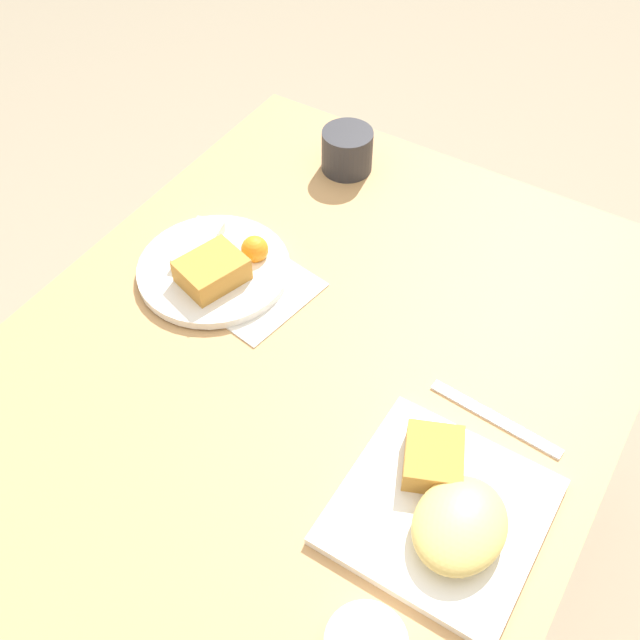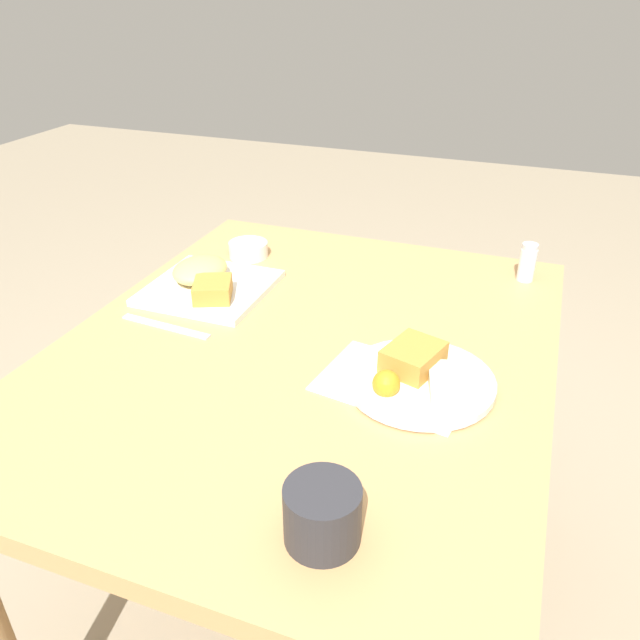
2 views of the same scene
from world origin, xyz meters
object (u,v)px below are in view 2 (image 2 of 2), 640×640
object	(u,v)px
sauce_ramekin	(248,249)
salt_shaker	(527,264)
plate_oval_far	(418,376)
butter_knife	(166,326)
plate_square_near	(206,281)
coffee_mug	(322,514)

from	to	relation	value
sauce_ramekin	salt_shaker	world-z (taller)	salt_shaker
sauce_ramekin	salt_shaker	xyz separation A→B (m)	(-0.09, 0.62, 0.02)
plate_oval_far	salt_shaker	world-z (taller)	salt_shaker
butter_knife	salt_shaker	bearing A→B (deg)	40.51
plate_square_near	plate_oval_far	world-z (taller)	plate_square_near
plate_square_near	plate_oval_far	xyz separation A→B (m)	(0.19, 0.49, -0.00)
sauce_ramekin	coffee_mug	bearing A→B (deg)	31.89
plate_oval_far	coffee_mug	distance (m)	0.35
sauce_ramekin	coffee_mug	size ratio (longest dim) A/B	0.98
plate_square_near	coffee_mug	world-z (taller)	coffee_mug
butter_knife	coffee_mug	distance (m)	0.58
plate_oval_far	butter_knife	bearing A→B (deg)	-92.38
sauce_ramekin	salt_shaker	bearing A→B (deg)	98.65
salt_shaker	coffee_mug	world-z (taller)	salt_shaker
salt_shaker	butter_knife	world-z (taller)	salt_shaker
sauce_ramekin	coffee_mug	world-z (taller)	coffee_mug
plate_square_near	salt_shaker	distance (m)	0.69
sauce_ramekin	butter_knife	bearing A→B (deg)	-0.08
sauce_ramekin	butter_knife	size ratio (longest dim) A/B	0.47
butter_knife	plate_oval_far	bearing A→B (deg)	2.15
sauce_ramekin	coffee_mug	distance (m)	0.85
plate_square_near	sauce_ramekin	distance (m)	0.19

